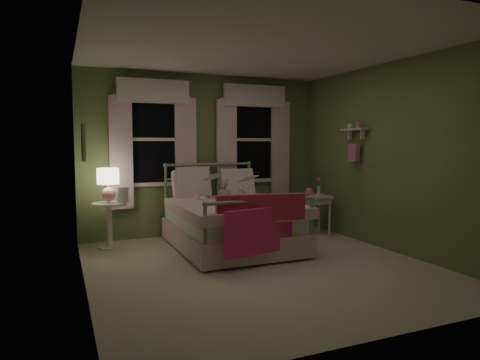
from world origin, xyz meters
name	(u,v)px	position (x,y,z in m)	size (l,w,h in m)	color
room_shell	(261,159)	(0.00, 0.00, 1.30)	(4.20, 4.20, 4.20)	beige
bed	(230,222)	(0.01, 1.01, 0.38)	(1.58, 2.04, 1.18)	white
pink_throw	(262,217)	(0.02, -0.01, 0.61)	(1.10, 0.33, 0.71)	#DA2A64
child_left	(202,178)	(-0.26, 1.44, 0.97)	(0.29, 0.19, 0.80)	#F7D1DD
child_right	(237,182)	(0.30, 1.44, 0.90)	(0.32, 0.25, 0.67)	#F7D1DD
book_left	(208,180)	(-0.26, 1.19, 0.96)	(0.20, 0.27, 0.03)	beige
book_right	(244,182)	(0.30, 1.19, 0.92)	(0.20, 0.27, 0.02)	beige
teddy_bear	(224,191)	(0.02, 1.28, 0.79)	(0.22, 0.17, 0.30)	tan
nightstand_left	(109,219)	(-1.58, 1.67, 0.42)	(0.46, 0.46, 0.65)	white
table_lamp	(108,181)	(-1.58, 1.67, 0.95)	(0.30, 0.30, 0.47)	#DF8D84
book_nightstand	(117,203)	(-1.48, 1.59, 0.66)	(0.16, 0.22, 0.02)	beige
nightstand_right	(314,202)	(1.57, 1.26, 0.55)	(0.50, 0.40, 0.64)	white
pink_toy	(309,192)	(1.47, 1.25, 0.71)	(0.14, 0.19, 0.14)	pink
bud_vase	(319,186)	(1.69, 1.31, 0.79)	(0.06, 0.06, 0.28)	white
window_left	(154,135)	(-0.85, 2.03, 1.62)	(1.34, 0.13, 1.96)	black
window_right	(254,135)	(0.85, 2.03, 1.62)	(1.34, 0.13, 1.96)	black
wall_shelf	(354,141)	(1.90, 0.70, 1.52)	(0.15, 0.50, 0.60)	white
framed_picture	(83,143)	(-1.95, 0.60, 1.50)	(0.03, 0.32, 0.42)	beige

